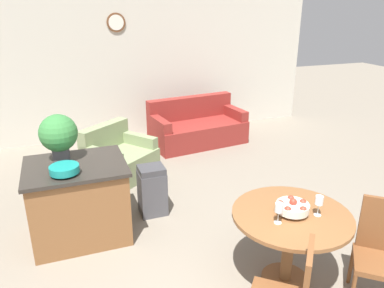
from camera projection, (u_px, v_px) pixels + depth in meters
The scene contains 12 objects.
wall_back at pixel (120, 68), 7.18m from camera, with size 8.00×0.09×2.70m.
dining_table at pixel (290, 230), 3.43m from camera, with size 1.08×1.08×0.75m.
dining_chair_near_right at pixel (380, 249), 3.27m from camera, with size 0.59×0.59×0.95m.
fruit_bowl at pixel (293, 207), 3.34m from camera, with size 0.29×0.29×0.15m.
wine_glass_left at pixel (279, 209), 3.17m from camera, with size 0.07×0.07×0.19m.
wine_glass_right at pixel (319, 201), 3.29m from camera, with size 0.07×0.07×0.19m.
kitchen_island at pixel (79, 200), 4.21m from camera, with size 1.08×0.89×0.89m.
teal_bowl at pixel (64, 169), 3.79m from camera, with size 0.30×0.30×0.10m.
potted_plant at pixel (58, 134), 4.08m from camera, with size 0.41×0.41×0.52m.
trash_bin at pixel (152, 190), 4.71m from camera, with size 0.33×0.30×0.64m.
couch at pixel (197, 128), 7.13m from camera, with size 1.84×1.07×0.85m.
armchair at pixel (119, 159), 5.76m from camera, with size 1.22×1.21×0.78m.
Camera 1 is at (-1.19, -1.45, 2.53)m, focal length 35.00 mm.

